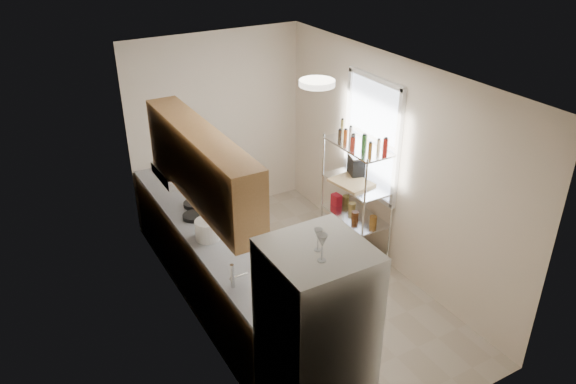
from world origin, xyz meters
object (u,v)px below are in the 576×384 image
at_px(refrigerator, 315,343).
at_px(cutting_board, 351,182).
at_px(frying_pan_large, 194,216).
at_px(rice_cooker, 208,230).
at_px(espresso_machine, 356,166).

distance_m(refrigerator, cutting_board, 2.72).
height_order(frying_pan_large, cutting_board, cutting_board).
relative_size(rice_cooker, espresso_machine, 0.95).
distance_m(rice_cooker, espresso_machine, 2.12).
bearing_deg(refrigerator, frying_pan_large, 92.60).
height_order(cutting_board, espresso_machine, espresso_machine).
bearing_deg(refrigerator, cutting_board, 48.46).
xyz_separation_m(refrigerator, rice_cooker, (-0.13, 1.92, 0.09)).
xyz_separation_m(rice_cooker, espresso_machine, (2.10, 0.27, 0.14)).
bearing_deg(rice_cooker, espresso_machine, 7.19).
bearing_deg(espresso_machine, refrigerator, -114.36).
xyz_separation_m(rice_cooker, frying_pan_large, (0.02, 0.48, -0.09)).
relative_size(refrigerator, cutting_board, 3.79).
height_order(rice_cooker, cutting_board, rice_cooker).
relative_size(refrigerator, frying_pan_large, 7.28).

